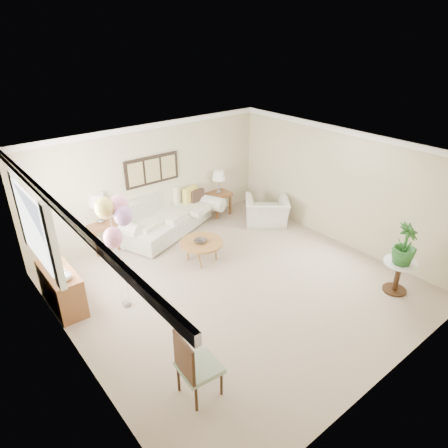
% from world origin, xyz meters
% --- Properties ---
extents(ground_plane, '(6.00, 6.00, 0.00)m').
position_xyz_m(ground_plane, '(0.00, 0.00, 0.00)').
color(ground_plane, tan).
extents(room_shell, '(6.04, 6.04, 2.60)m').
position_xyz_m(room_shell, '(-0.11, 0.09, 1.63)').
color(room_shell, '#BAB08D').
rests_on(room_shell, ground).
extents(wall_art_triptych, '(1.35, 0.06, 0.65)m').
position_xyz_m(wall_art_triptych, '(0.00, 2.96, 1.55)').
color(wall_art_triptych, black).
rests_on(wall_art_triptych, ground).
extents(sofa, '(2.99, 1.80, 0.98)m').
position_xyz_m(sofa, '(0.18, 2.80, 0.39)').
color(sofa, white).
rests_on(sofa, ground).
extents(end_table_left, '(0.61, 0.56, 0.67)m').
position_xyz_m(end_table_left, '(-1.36, 2.94, 0.56)').
color(end_table_left, brown).
rests_on(end_table_left, ground).
extents(end_table_right, '(0.55, 0.50, 0.60)m').
position_xyz_m(end_table_right, '(1.78, 2.79, 0.51)').
color(end_table_right, brown).
rests_on(end_table_right, ground).
extents(lamp_left, '(0.38, 0.38, 0.67)m').
position_xyz_m(lamp_left, '(-1.36, 2.94, 1.18)').
color(lamp_left, gray).
rests_on(lamp_left, end_table_left).
extents(lamp_right, '(0.34, 0.34, 0.60)m').
position_xyz_m(lamp_right, '(1.78, 2.79, 1.06)').
color(lamp_right, gray).
rests_on(lamp_right, end_table_right).
extents(coffee_table, '(0.91, 0.91, 0.46)m').
position_xyz_m(coffee_table, '(0.04, 1.18, 0.42)').
color(coffee_table, '#9A5D2C').
rests_on(coffee_table, ground).
extents(decor_bowl, '(0.33, 0.33, 0.06)m').
position_xyz_m(decor_bowl, '(0.00, 1.16, 0.49)').
color(decor_bowl, '#2F2926').
rests_on(decor_bowl, coffee_table).
extents(armchair, '(1.39, 1.38, 0.68)m').
position_xyz_m(armchair, '(2.33, 1.57, 0.34)').
color(armchair, white).
rests_on(armchair, ground).
extents(side_table, '(0.59, 0.59, 0.64)m').
position_xyz_m(side_table, '(2.23, -1.98, 0.48)').
color(side_table, silver).
rests_on(side_table, ground).
extents(potted_plant, '(0.46, 0.46, 0.77)m').
position_xyz_m(potted_plant, '(2.19, -2.01, 1.03)').
color(potted_plant, '#1F451C').
rests_on(potted_plant, side_table).
extents(accent_chair, '(0.56, 0.56, 1.06)m').
position_xyz_m(accent_chair, '(-2.07, -1.56, 0.55)').
color(accent_chair, gray).
rests_on(accent_chair, ground).
extents(credenza, '(0.46, 1.20, 0.74)m').
position_xyz_m(credenza, '(-2.76, 1.50, 0.37)').
color(credenza, brown).
rests_on(credenza, ground).
extents(vase_white, '(0.23, 0.23, 0.21)m').
position_xyz_m(vase_white, '(-2.74, 1.12, 0.84)').
color(vase_white, silver).
rests_on(vase_white, credenza).
extents(vase_sage, '(0.26, 0.26, 0.21)m').
position_xyz_m(vase_sage, '(-2.74, 1.73, 0.85)').
color(vase_sage, beige).
rests_on(vase_sage, credenza).
extents(balloon_cluster, '(0.55, 0.50, 2.08)m').
position_xyz_m(balloon_cluster, '(-1.89, 0.82, 1.74)').
color(balloon_cluster, gray).
rests_on(balloon_cluster, ground).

